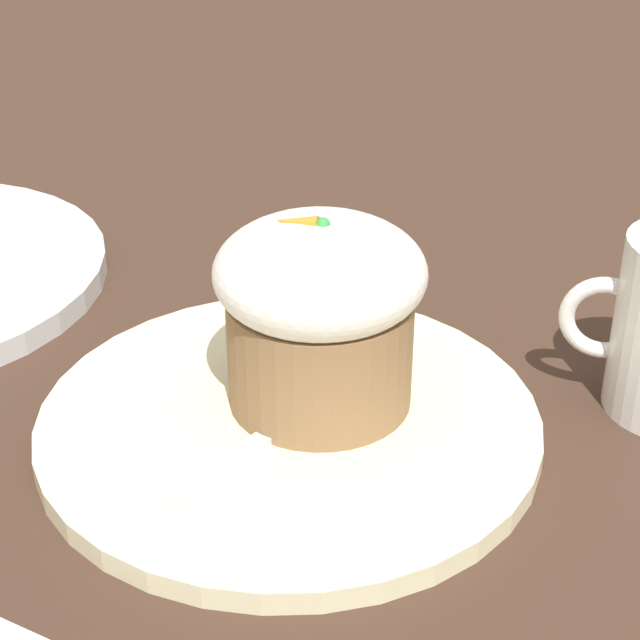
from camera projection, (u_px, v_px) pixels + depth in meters
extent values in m
plane|color=#3D281E|center=(289.00, 433.00, 0.56)|extent=(4.00, 4.00, 0.00)
cylinder|color=beige|center=(289.00, 424.00, 0.56)|extent=(0.26, 0.26, 0.01)
cylinder|color=olive|center=(320.00, 350.00, 0.56)|extent=(0.10, 0.10, 0.06)
ellipsoid|color=white|center=(320.00, 272.00, 0.53)|extent=(0.11, 0.11, 0.05)
cone|color=orange|center=(299.00, 223.00, 0.52)|extent=(0.02, 0.01, 0.01)
sphere|color=green|center=(323.00, 225.00, 0.52)|extent=(0.01, 0.01, 0.01)
cube|color=silver|center=(228.00, 465.00, 0.52)|extent=(0.04, 0.07, 0.00)
ellipsoid|color=silver|center=(295.00, 412.00, 0.55)|extent=(0.06, 0.06, 0.01)
torus|color=white|center=(605.00, 318.00, 0.57)|extent=(0.05, 0.01, 0.05)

